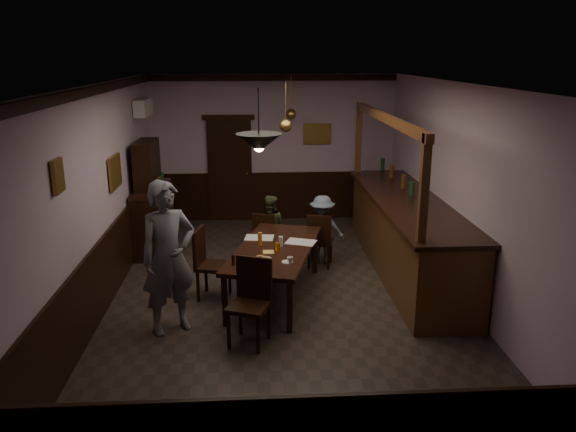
{
  "coord_description": "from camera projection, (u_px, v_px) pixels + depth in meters",
  "views": [
    {
      "loc": [
        -0.42,
        -7.49,
        3.38
      ],
      "look_at": [
        0.07,
        0.19,
        1.15
      ],
      "focal_mm": 35.0,
      "sensor_mm": 36.0,
      "label": 1
    }
  ],
  "objects": [
    {
      "name": "pepper_mill",
      "position": [
        233.0,
        260.0,
        7.23
      ],
      "size": [
        0.04,
        0.04,
        0.14
      ],
      "primitive_type": "cylinder",
      "color": "black",
      "rests_on": "dining_table"
    },
    {
      "name": "person_standing",
      "position": [
        169.0,
        258.0,
        6.88
      ],
      "size": [
        0.84,
        0.76,
        1.94
      ],
      "primitive_type": "imported",
      "rotation": [
        0.0,
        0.0,
        0.53
      ],
      "color": "slate",
      "rests_on": "ground"
    },
    {
      "name": "ac_unit",
      "position": [
        143.0,
        107.0,
        10.1
      ],
      "size": [
        0.2,
        0.85,
        0.3
      ],
      "color": "white",
      "rests_on": "ground"
    },
    {
      "name": "door_back",
      "position": [
        230.0,
        171.0,
        11.58
      ],
      "size": [
        0.9,
        0.06,
        2.1
      ],
      "primitive_type": "cube",
      "color": "black",
      "rests_on": "ground"
    },
    {
      "name": "newspaper_right",
      "position": [
        301.0,
        242.0,
        8.13
      ],
      "size": [
        0.5,
        0.43,
        0.01
      ],
      "primitive_type": "cube",
      "rotation": [
        0.0,
        0.0,
        -0.37
      ],
      "color": "silver",
      "rests_on": "dining_table"
    },
    {
      "name": "saucer",
      "position": [
        287.0,
        262.0,
        7.34
      ],
      "size": [
        0.15,
        0.15,
        0.01
      ],
      "primitive_type": "cylinder",
      "color": "white",
      "rests_on": "dining_table"
    },
    {
      "name": "picture_left_large",
      "position": [
        115.0,
        172.0,
        8.29
      ],
      "size": [
        0.04,
        0.62,
        0.48
      ],
      "color": "olive",
      "rests_on": "ground"
    },
    {
      "name": "chair_far_left",
      "position": [
        266.0,
        236.0,
        9.28
      ],
      "size": [
        0.48,
        0.48,
        0.88
      ],
      "rotation": [
        0.0,
        0.0,
        2.83
      ],
      "color": "black",
      "rests_on": "ground"
    },
    {
      "name": "bar_counter",
      "position": [
        406.0,
        234.0,
        8.9
      ],
      "size": [
        1.04,
        4.49,
        2.51
      ],
      "color": "#4C2614",
      "rests_on": "ground"
    },
    {
      "name": "pastry_ring_b",
      "position": [
        265.0,
        259.0,
        7.37
      ],
      "size": [
        0.13,
        0.13,
        0.04
      ],
      "primitive_type": "torus",
      "color": "#C68C47",
      "rests_on": "pastry_plate"
    },
    {
      "name": "pastry_ring_a",
      "position": [
        260.0,
        258.0,
        7.42
      ],
      "size": [
        0.13,
        0.13,
        0.04
      ],
      "primitive_type": "torus",
      "color": "#C68C47",
      "rests_on": "pastry_plate"
    },
    {
      "name": "water_glass",
      "position": [
        281.0,
        242.0,
        7.93
      ],
      "size": [
        0.06,
        0.06,
        0.15
      ],
      "primitive_type": "cylinder",
      "color": "silver",
      "rests_on": "dining_table"
    },
    {
      "name": "person_seated_right",
      "position": [
        322.0,
        229.0,
        9.34
      ],
      "size": [
        0.76,
        0.47,
        1.14
      ],
      "primitive_type": "imported",
      "rotation": [
        0.0,
        0.0,
        3.08
      ],
      "color": "slate",
      "rests_on": "ground"
    },
    {
      "name": "picture_back",
      "position": [
        317.0,
        134.0,
        11.49
      ],
      "size": [
        0.55,
        0.04,
        0.42
      ],
      "color": "olive",
      "rests_on": "ground"
    },
    {
      "name": "coffee_cup",
      "position": [
        290.0,
        260.0,
        7.3
      ],
      "size": [
        0.1,
        0.1,
        0.07
      ],
      "primitive_type": "imported",
      "rotation": [
        0.0,
        0.0,
        -0.27
      ],
      "color": "white",
      "rests_on": "saucer"
    },
    {
      "name": "pendant_brass_mid",
      "position": [
        286.0,
        126.0,
        8.76
      ],
      "size": [
        0.2,
        0.2,
        0.81
      ],
      "color": "#BF8C3F",
      "rests_on": "ground"
    },
    {
      "name": "pendant_iron",
      "position": [
        259.0,
        143.0,
        6.72
      ],
      "size": [
        0.56,
        0.56,
        0.76
      ],
      "color": "black",
      "rests_on": "ground"
    },
    {
      "name": "napkin",
      "position": [
        268.0,
        252.0,
        7.73
      ],
      "size": [
        0.18,
        0.18,
        0.0
      ],
      "primitive_type": "cube",
      "rotation": [
        0.0,
        0.0,
        -0.27
      ],
      "color": "#DEC351",
      "rests_on": "dining_table"
    },
    {
      "name": "pastry_plate",
      "position": [
        263.0,
        259.0,
        7.44
      ],
      "size": [
        0.22,
        0.22,
        0.01
      ],
      "primitive_type": "cylinder",
      "color": "white",
      "rests_on": "dining_table"
    },
    {
      "name": "chair_far_right",
      "position": [
        320.0,
        238.0,
        9.1
      ],
      "size": [
        0.48,
        0.48,
        0.91
      ],
      "rotation": [
        0.0,
        0.0,
        2.89
      ],
      "color": "black",
      "rests_on": "ground"
    },
    {
      "name": "soda_can",
      "position": [
        278.0,
        247.0,
        7.76
      ],
      "size": [
        0.07,
        0.07,
        0.12
      ],
      "primitive_type": "cylinder",
      "color": "orange",
      "rests_on": "dining_table"
    },
    {
      "name": "dining_table",
      "position": [
        275.0,
        252.0,
        7.93
      ],
      "size": [
        1.54,
        2.39,
        0.75
      ],
      "rotation": [
        0.0,
        0.0,
        -0.27
      ],
      "color": "black",
      "rests_on": "ground"
    },
    {
      "name": "room",
      "position": [
        284.0,
        196.0,
        7.73
      ],
      "size": [
        5.01,
        8.01,
        3.01
      ],
      "color": "#2D2621",
      "rests_on": "ground"
    },
    {
      "name": "person_seated_left",
      "position": [
        270.0,
        227.0,
        9.52
      ],
      "size": [
        0.59,
        0.49,
        1.1
      ],
      "primitive_type": "imported",
      "rotation": [
        0.0,
        0.0,
        3.0
      ],
      "color": "#4E5734",
      "rests_on": "ground"
    },
    {
      "name": "chair_side",
      "position": [
        208.0,
        260.0,
        7.96
      ],
      "size": [
        0.54,
        0.54,
        1.02
      ],
      "rotation": [
        0.0,
        0.0,
        1.33
      ],
      "color": "black",
      "rests_on": "ground"
    },
    {
      "name": "sideboard",
      "position": [
        152.0,
        207.0,
        9.88
      ],
      "size": [
        0.53,
        1.47,
        1.95
      ],
      "color": "black",
      "rests_on": "ground"
    },
    {
      "name": "chair_near",
      "position": [
        251.0,
        297.0,
        6.73
      ],
      "size": [
        0.59,
        0.59,
        1.04
      ],
      "rotation": [
        0.0,
        0.0,
        -0.37
      ],
      "color": "black",
      "rests_on": "ground"
    },
    {
      "name": "picture_left_small",
      "position": [
        58.0,
        176.0,
        5.86
      ],
      "size": [
        0.04,
        0.28,
        0.36
      ],
      "color": "olive",
      "rests_on": "ground"
    },
    {
      "name": "newspaper_left",
      "position": [
        259.0,
        238.0,
        8.32
      ],
      "size": [
        0.45,
        0.35,
        0.01
      ],
      "primitive_type": "cube",
      "rotation": [
        0.0,
        0.0,
        -0.13
      ],
      "color": "silver",
      "rests_on": "dining_table"
    },
    {
      "name": "pendant_brass_far",
      "position": [
        291.0,
        114.0,
        10.41
      ],
      "size": [
        0.2,
        0.2,
        0.81
      ],
      "color": "#BF8C3F",
      "rests_on": "ground"
    },
    {
      "name": "beer_glass",
      "position": [
        260.0,
        239.0,
        7.94
      ],
      "size": [
        0.06,
        0.06,
        0.2
      ],
      "primitive_type": "cylinder",
      "color": "#BF721E",
      "rests_on": "dining_table"
    }
  ]
}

